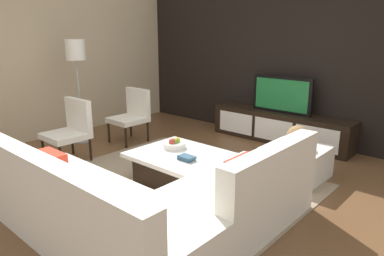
{
  "coord_description": "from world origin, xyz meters",
  "views": [
    {
      "loc": [
        2.68,
        -2.8,
        1.79
      ],
      "look_at": [
        -0.34,
        0.6,
        0.55
      ],
      "focal_mm": 33.27,
      "sensor_mm": 36.0,
      "label": 1
    }
  ],
  "objects_px": {
    "coffee_table": "(179,167)",
    "book_stack": "(186,158)",
    "television": "(282,95)",
    "accent_chair_far": "(132,112)",
    "decorative_ball": "(298,136)",
    "accent_chair_near": "(71,127)",
    "fruit_bowl": "(174,144)",
    "ottoman": "(296,162)",
    "floor_lamp": "(76,57)",
    "media_console": "(280,127)",
    "sectional_couch": "(151,205)"
  },
  "relations": [
    {
      "from": "media_console",
      "to": "sectional_couch",
      "type": "relative_size",
      "value": 1.0
    },
    {
      "from": "floor_lamp",
      "to": "decorative_ball",
      "type": "distance_m",
      "value": 3.59
    },
    {
      "from": "television",
      "to": "floor_lamp",
      "type": "xyz_separation_m",
      "value": [
        -2.48,
        -2.15,
        0.6
      ]
    },
    {
      "from": "accent_chair_near",
      "to": "floor_lamp",
      "type": "height_order",
      "value": "floor_lamp"
    },
    {
      "from": "media_console",
      "to": "fruit_bowl",
      "type": "height_order",
      "value": "fruit_bowl"
    },
    {
      "from": "media_console",
      "to": "fruit_bowl",
      "type": "relative_size",
      "value": 8.4
    },
    {
      "from": "ottoman",
      "to": "book_stack",
      "type": "xyz_separation_m",
      "value": [
        -0.75,
        -1.21,
        0.21
      ]
    },
    {
      "from": "accent_chair_far",
      "to": "book_stack",
      "type": "xyz_separation_m",
      "value": [
        2.0,
        -0.86,
        -0.08
      ]
    },
    {
      "from": "sectional_couch",
      "to": "ottoman",
      "type": "bearing_deg",
      "value": 79.86
    },
    {
      "from": "fruit_bowl",
      "to": "floor_lamp",
      "type": "bearing_deg",
      "value": 178.75
    },
    {
      "from": "accent_chair_near",
      "to": "book_stack",
      "type": "xyz_separation_m",
      "value": [
        1.91,
        0.31,
        -0.08
      ]
    },
    {
      "from": "sectional_couch",
      "to": "fruit_bowl",
      "type": "xyz_separation_m",
      "value": [
        -0.78,
        1.1,
        0.14
      ]
    },
    {
      "from": "television",
      "to": "fruit_bowl",
      "type": "bearing_deg",
      "value": -97.26
    },
    {
      "from": "coffee_table",
      "to": "accent_chair_near",
      "type": "relative_size",
      "value": 1.23
    },
    {
      "from": "television",
      "to": "floor_lamp",
      "type": "bearing_deg",
      "value": -139.06
    },
    {
      "from": "coffee_table",
      "to": "television",
      "type": "bearing_deg",
      "value": 87.51
    },
    {
      "from": "television",
      "to": "floor_lamp",
      "type": "distance_m",
      "value": 3.33
    },
    {
      "from": "media_console",
      "to": "floor_lamp",
      "type": "height_order",
      "value": "floor_lamp"
    },
    {
      "from": "television",
      "to": "ottoman",
      "type": "height_order",
      "value": "television"
    },
    {
      "from": "media_console",
      "to": "floor_lamp",
      "type": "bearing_deg",
      "value": -139.06
    },
    {
      "from": "coffee_table",
      "to": "floor_lamp",
      "type": "height_order",
      "value": "floor_lamp"
    },
    {
      "from": "coffee_table",
      "to": "accent_chair_near",
      "type": "distance_m",
      "value": 1.76
    },
    {
      "from": "ottoman",
      "to": "fruit_bowl",
      "type": "bearing_deg",
      "value": -139.1
    },
    {
      "from": "sectional_couch",
      "to": "book_stack",
      "type": "relative_size",
      "value": 12.0
    },
    {
      "from": "floor_lamp",
      "to": "ottoman",
      "type": "xyz_separation_m",
      "value": [
        3.35,
        0.95,
        -1.19
      ]
    },
    {
      "from": "accent_chair_near",
      "to": "accent_chair_far",
      "type": "bearing_deg",
      "value": 92.93
    },
    {
      "from": "media_console",
      "to": "floor_lamp",
      "type": "distance_m",
      "value": 3.47
    },
    {
      "from": "floor_lamp",
      "to": "fruit_bowl",
      "type": "relative_size",
      "value": 5.95
    },
    {
      "from": "fruit_bowl",
      "to": "media_console",
      "type": "bearing_deg",
      "value": 82.74
    },
    {
      "from": "decorative_ball",
      "to": "book_stack",
      "type": "bearing_deg",
      "value": -121.67
    },
    {
      "from": "fruit_bowl",
      "to": "decorative_ball",
      "type": "height_order",
      "value": "decorative_ball"
    },
    {
      "from": "coffee_table",
      "to": "book_stack",
      "type": "xyz_separation_m",
      "value": [
        0.22,
        -0.12,
        0.2
      ]
    },
    {
      "from": "accent_chair_far",
      "to": "decorative_ball",
      "type": "bearing_deg",
      "value": 6.66
    },
    {
      "from": "media_console",
      "to": "television",
      "type": "bearing_deg",
      "value": 90.0
    },
    {
      "from": "television",
      "to": "accent_chair_far",
      "type": "distance_m",
      "value": 2.46
    },
    {
      "from": "television",
      "to": "sectional_couch",
      "type": "height_order",
      "value": "television"
    },
    {
      "from": "coffee_table",
      "to": "ottoman",
      "type": "height_order",
      "value": "ottoman"
    },
    {
      "from": "ottoman",
      "to": "fruit_bowl",
      "type": "xyz_separation_m",
      "value": [
        -1.15,
        -1.0,
        0.23
      ]
    },
    {
      "from": "fruit_bowl",
      "to": "book_stack",
      "type": "height_order",
      "value": "fruit_bowl"
    },
    {
      "from": "sectional_couch",
      "to": "coffee_table",
      "type": "bearing_deg",
      "value": 120.83
    },
    {
      "from": "floor_lamp",
      "to": "accent_chair_far",
      "type": "xyz_separation_m",
      "value": [
        0.6,
        0.59,
        -0.91
      ]
    },
    {
      "from": "television",
      "to": "accent_chair_near",
      "type": "distance_m",
      "value": 3.27
    },
    {
      "from": "television",
      "to": "ottoman",
      "type": "relative_size",
      "value": 1.46
    },
    {
      "from": "floor_lamp",
      "to": "book_stack",
      "type": "distance_m",
      "value": 2.79
    },
    {
      "from": "fruit_bowl",
      "to": "coffee_table",
      "type": "bearing_deg",
      "value": -29.0
    },
    {
      "from": "floor_lamp",
      "to": "sectional_couch",
      "type": "bearing_deg",
      "value": -21.1
    },
    {
      "from": "decorative_ball",
      "to": "book_stack",
      "type": "xyz_separation_m",
      "value": [
        -0.75,
        -1.21,
        -0.13
      ]
    },
    {
      "from": "sectional_couch",
      "to": "floor_lamp",
      "type": "relative_size",
      "value": 1.41
    },
    {
      "from": "coffee_table",
      "to": "accent_chair_far",
      "type": "height_order",
      "value": "accent_chair_far"
    },
    {
      "from": "media_console",
      "to": "floor_lamp",
      "type": "xyz_separation_m",
      "value": [
        -2.48,
        -2.15,
        1.14
      ]
    }
  ]
}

